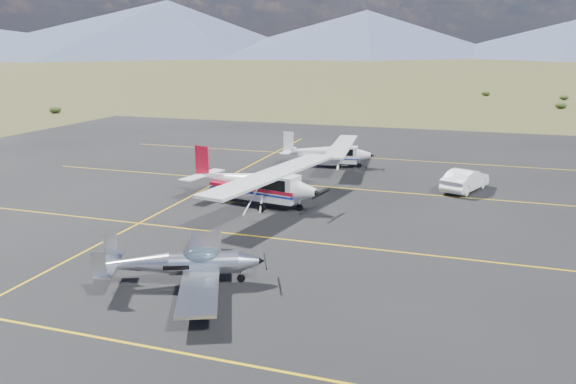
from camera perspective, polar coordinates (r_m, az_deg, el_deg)
The scene contains 6 objects.
ground at distance 26.68m, azimuth -6.33°, elevation -5.68°, with size 1600.00×1600.00×0.00m, color #383D1C.
apron at distance 32.84m, azimuth -1.28°, elevation -1.69°, with size 72.00×72.00×0.02m, color black.
aircraft_low_wing at distance 22.65m, azimuth -10.39°, elevation -7.15°, with size 6.52×8.47×1.89m.
aircraft_cessna at distance 33.38m, azimuth -3.36°, elevation 1.09°, with size 7.90×12.74×3.22m.
aircraft_plain at distance 44.33m, azimuth 4.13°, elevation 4.11°, with size 6.33×10.50×2.65m.
sedan at distance 38.50m, azimuth 17.56°, elevation 1.19°, with size 1.54×4.41×1.45m, color white.
Camera 1 is at (10.57, -22.71, 9.19)m, focal length 35.00 mm.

